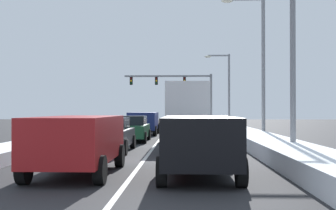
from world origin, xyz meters
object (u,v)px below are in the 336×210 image
object	(u,v)px
suv_black_right_lane_nearest	(199,140)
suv_red_center_lane_nearest	(78,139)
suv_navy_center_lane_fourth	(144,121)
street_lamp_right_mid	(258,55)
sedan_green_center_lane_third	(132,129)
traffic_light_gantry	(180,86)
sedan_tan_center_lane_fifth	(148,122)
box_truck_right_lane_third	(187,109)
sedan_gray_right_lane_fourth	(187,124)
sedan_maroon_right_lane_fifth	(188,122)
street_lamp_right_near	(283,39)
street_lamp_right_far	(225,83)
sedan_silver_right_lane_second	(191,135)
sedan_charcoal_center_lane_second	(109,135)

from	to	relation	value
suv_black_right_lane_nearest	suv_red_center_lane_nearest	bearing A→B (deg)	175.90
suv_black_right_lane_nearest	suv_navy_center_lane_fourth	size ratio (longest dim) A/B	1.00
suv_black_right_lane_nearest	street_lamp_right_mid	world-z (taller)	street_lamp_right_mid
sedan_green_center_lane_third	suv_navy_center_lane_fourth	distance (m)	6.95
sedan_green_center_lane_third	suv_black_right_lane_nearest	bearing A→B (deg)	-75.59
sedan_green_center_lane_third	traffic_light_gantry	distance (m)	27.60
traffic_light_gantry	street_lamp_right_mid	size ratio (longest dim) A/B	1.21
suv_black_right_lane_nearest	sedan_tan_center_lane_fifth	bearing A→B (deg)	97.62
box_truck_right_lane_third	traffic_light_gantry	xyz separation A→B (m)	(-0.51, 26.79, 2.82)
sedan_gray_right_lane_fourth	traffic_light_gantry	xyz separation A→B (m)	(-0.62, 18.62, 3.96)
sedan_maroon_right_lane_fifth	street_lamp_right_mid	distance (m)	14.66
sedan_maroon_right_lane_fifth	suv_red_center_lane_nearest	size ratio (longest dim) A/B	0.92
suv_black_right_lane_nearest	street_lamp_right_mid	bearing A→B (deg)	74.07
suv_black_right_lane_nearest	suv_red_center_lane_nearest	size ratio (longest dim) A/B	1.00
suv_black_right_lane_nearest	sedan_gray_right_lane_fourth	world-z (taller)	suv_black_right_lane_nearest
sedan_green_center_lane_third	suv_navy_center_lane_fourth	xyz separation A→B (m)	(0.10, 6.94, 0.25)
suv_black_right_lane_nearest	sedan_tan_center_lane_fifth	world-z (taller)	suv_black_right_lane_nearest
sedan_green_center_lane_third	traffic_light_gantry	world-z (taller)	traffic_light_gantry
suv_black_right_lane_nearest	street_lamp_right_near	distance (m)	7.16
suv_navy_center_lane_fourth	street_lamp_right_far	world-z (taller)	street_lamp_right_far
suv_navy_center_lane_fourth	traffic_light_gantry	distance (m)	20.73
suv_black_right_lane_nearest	street_lamp_right_mid	distance (m)	15.69
sedan_silver_right_lane_second	traffic_light_gantry	world-z (taller)	traffic_light_gantry
sedan_charcoal_center_lane_second	traffic_light_gantry	world-z (taller)	traffic_light_gantry
sedan_gray_right_lane_fourth	sedan_charcoal_center_lane_second	world-z (taller)	same
traffic_light_gantry	street_lamp_right_near	distance (m)	35.69
sedan_gray_right_lane_fourth	sedan_maroon_right_lane_fifth	world-z (taller)	same
sedan_silver_right_lane_second	sedan_maroon_right_lane_fifth	distance (m)	21.08
sedan_tan_center_lane_fifth	sedan_silver_right_lane_second	bearing A→B (deg)	-79.93
street_lamp_right_mid	suv_navy_center_lane_fourth	bearing A→B (deg)	142.42
sedan_gray_right_lane_fourth	street_lamp_right_mid	size ratio (longest dim) A/B	0.51
sedan_silver_right_lane_second	street_lamp_right_far	distance (m)	27.23
sedan_tan_center_lane_fifth	sedan_green_center_lane_third	bearing A→B (deg)	-89.63
sedan_maroon_right_lane_fifth	sedan_tan_center_lane_fifth	distance (m)	3.92
suv_red_center_lane_nearest	street_lamp_right_far	world-z (taller)	street_lamp_right_far
street_lamp_right_mid	sedan_tan_center_lane_fifth	bearing A→B (deg)	123.12
sedan_green_center_lane_third	traffic_light_gantry	size ratio (longest dim) A/B	0.42
street_lamp_right_near	sedan_tan_center_lane_fifth	bearing A→B (deg)	108.34
box_truck_right_lane_third	traffic_light_gantry	distance (m)	26.94
sedan_tan_center_lane_fifth	street_lamp_right_far	bearing A→B (deg)	43.44
box_truck_right_lane_third	suv_red_center_lane_nearest	world-z (taller)	box_truck_right_lane_third
sedan_tan_center_lane_fifth	street_lamp_right_far	xyz separation A→B (m)	(7.57, 7.16, 3.87)
box_truck_right_lane_third	sedan_gray_right_lane_fourth	bearing A→B (deg)	89.25
sedan_silver_right_lane_second	sedan_charcoal_center_lane_second	xyz separation A→B (m)	(-3.66, 0.32, 0.00)
box_truck_right_lane_third	street_lamp_right_near	size ratio (longest dim) A/B	0.93
sedan_maroon_right_lane_fifth	suv_black_right_lane_nearest	bearing A→B (deg)	-90.13
sedan_silver_right_lane_second	suv_red_center_lane_nearest	xyz separation A→B (m)	(-3.39, -6.56, 0.25)
sedan_maroon_right_lane_fifth	sedan_tan_center_lane_fifth	xyz separation A→B (m)	(-3.58, -1.61, 0.00)
sedan_green_center_lane_third	sedan_tan_center_lane_fifth	size ratio (longest dim) A/B	1.00
sedan_green_center_lane_third	street_lamp_right_near	size ratio (longest dim) A/B	0.58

